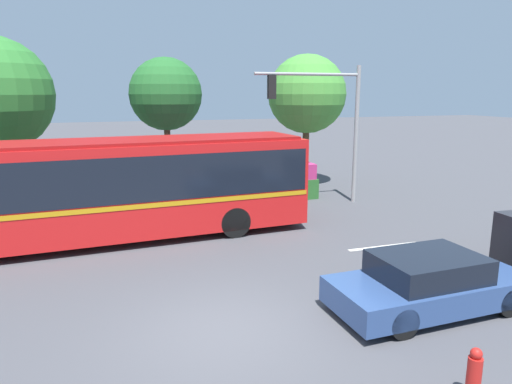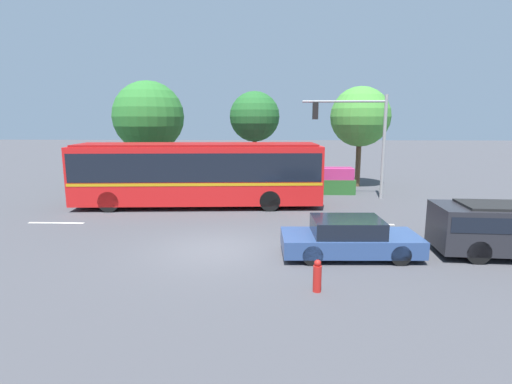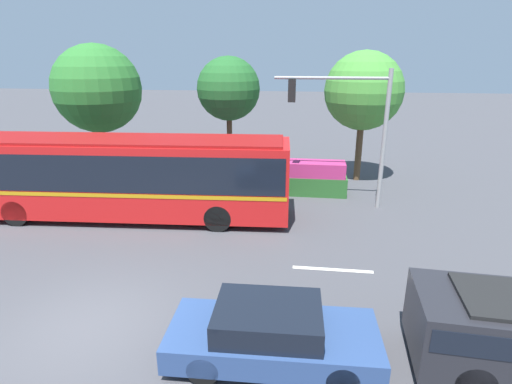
% 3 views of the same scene
% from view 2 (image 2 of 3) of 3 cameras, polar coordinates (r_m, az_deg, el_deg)
% --- Properties ---
extents(ground_plane, '(140.00, 140.00, 0.00)m').
position_cam_2_polar(ground_plane, '(13.72, -6.00, -8.24)').
color(ground_plane, '#444449').
extents(city_bus, '(12.37, 3.29, 3.18)m').
position_cam_2_polar(city_bus, '(20.08, -8.35, 3.01)').
color(city_bus, red).
rests_on(city_bus, ground).
extents(sedan_foreground, '(4.43, 1.98, 1.25)m').
position_cam_2_polar(sedan_foreground, '(13.22, 13.22, -6.49)').
color(sedan_foreground, navy).
rests_on(sedan_foreground, ground).
extents(traffic_light_pole, '(4.57, 0.24, 5.68)m').
position_cam_2_polar(traffic_light_pole, '(22.52, 15.02, 8.49)').
color(traffic_light_pole, gray).
rests_on(traffic_light_pole, ground).
extents(flowering_hedge, '(10.37, 1.16, 1.54)m').
position_cam_2_polar(flowering_hedge, '(23.70, 1.56, 1.67)').
color(flowering_hedge, '#286028').
rests_on(flowering_hedge, ground).
extents(street_tree_left, '(4.52, 4.52, 6.78)m').
position_cam_2_polar(street_tree_left, '(26.78, -15.20, 10.40)').
color(street_tree_left, brown).
rests_on(street_tree_left, ground).
extents(street_tree_centre, '(3.27, 3.27, 6.16)m').
position_cam_2_polar(street_tree_centre, '(26.44, -0.21, 10.74)').
color(street_tree_centre, brown).
rests_on(street_tree_centre, ground).
extents(street_tree_right, '(3.82, 3.82, 6.43)m').
position_cam_2_polar(street_tree_right, '(26.65, 14.76, 10.40)').
color(street_tree_right, brown).
rests_on(street_tree_right, ground).
extents(fire_hydrant, '(0.22, 0.22, 0.86)m').
position_cam_2_polar(fire_hydrant, '(10.51, 8.80, -11.90)').
color(fire_hydrant, red).
rests_on(fire_hydrant, ground).
extents(lane_stripe_near, '(2.40, 0.16, 0.01)m').
position_cam_2_polar(lane_stripe_near, '(17.38, 15.49, -4.51)').
color(lane_stripe_near, silver).
rests_on(lane_stripe_near, ground).
extents(lane_stripe_mid, '(2.40, 0.16, 0.01)m').
position_cam_2_polar(lane_stripe_mid, '(19.02, -26.78, -3.99)').
color(lane_stripe_mid, silver).
rests_on(lane_stripe_mid, ground).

